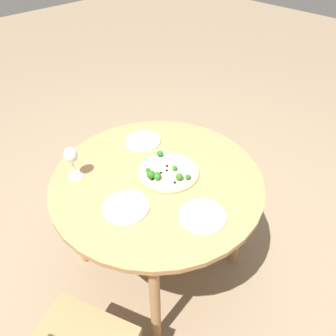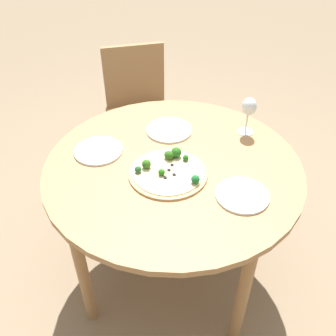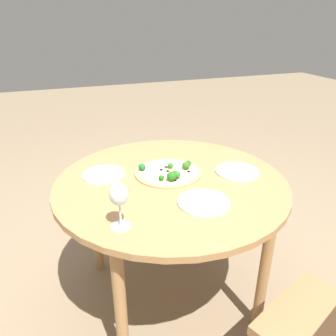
% 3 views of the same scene
% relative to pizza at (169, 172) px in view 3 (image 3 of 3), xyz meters
% --- Properties ---
extents(ground_plane, '(12.00, 12.00, 0.00)m').
position_rel_pizza_xyz_m(ground_plane, '(0.01, 0.06, -0.72)').
color(ground_plane, '#847056').
extents(dining_table, '(1.08, 1.08, 0.71)m').
position_rel_pizza_xyz_m(dining_table, '(0.01, 0.06, -0.09)').
color(dining_table, '#A87A4C').
rests_on(dining_table, ground_plane).
extents(pizza, '(0.32, 0.32, 0.06)m').
position_rel_pizza_xyz_m(pizza, '(0.00, 0.00, 0.00)').
color(pizza, tan).
rests_on(pizza, dining_table).
extents(wine_glass, '(0.08, 0.08, 0.18)m').
position_rel_pizza_xyz_m(wine_glass, '(0.31, 0.34, 0.11)').
color(wine_glass, silver).
rests_on(wine_glass, dining_table).
extents(plate_near, '(0.21, 0.21, 0.01)m').
position_rel_pizza_xyz_m(plate_near, '(-0.32, 0.09, -0.01)').
color(plate_near, silver).
rests_on(plate_near, dining_table).
extents(plate_far, '(0.20, 0.20, 0.01)m').
position_rel_pizza_xyz_m(plate_far, '(0.30, -0.10, -0.01)').
color(plate_far, silver).
rests_on(plate_far, dining_table).
extents(plate_side, '(0.21, 0.21, 0.01)m').
position_rel_pizza_xyz_m(plate_side, '(-0.04, 0.30, -0.01)').
color(plate_side, silver).
rests_on(plate_side, dining_table).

